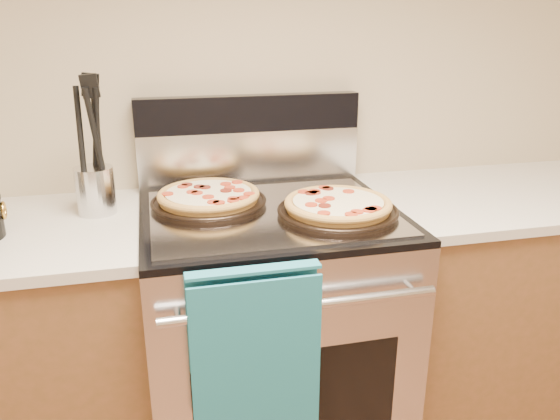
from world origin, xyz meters
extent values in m
plane|color=#C4B48D|center=(0.00, 2.00, 1.35)|extent=(4.00, 0.00, 4.00)
cube|color=#B7B7BC|center=(0.00, 1.65, 0.45)|extent=(0.76, 0.68, 0.90)
cube|color=black|center=(0.00, 1.31, 0.45)|extent=(0.56, 0.01, 0.40)
cube|color=black|center=(0.00, 1.65, 0.91)|extent=(0.76, 0.68, 0.02)
cube|color=silver|center=(0.00, 1.96, 1.01)|extent=(0.76, 0.06, 0.18)
cube|color=black|center=(0.00, 1.96, 1.16)|extent=(0.76, 0.06, 0.12)
cylinder|color=silver|center=(0.00, 1.27, 0.80)|extent=(0.70, 0.03, 0.03)
cube|color=gray|center=(0.00, 1.62, 0.92)|extent=(0.70, 0.55, 0.01)
cube|color=brown|center=(0.88, 1.68, 0.44)|extent=(1.00, 0.62, 0.88)
cube|color=beige|center=(0.88, 1.68, 0.90)|extent=(1.02, 0.64, 0.03)
cylinder|color=silver|center=(-0.50, 1.77, 0.98)|extent=(0.14, 0.14, 0.14)
camera|label=1|loc=(-0.33, 0.14, 1.46)|focal=35.00mm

